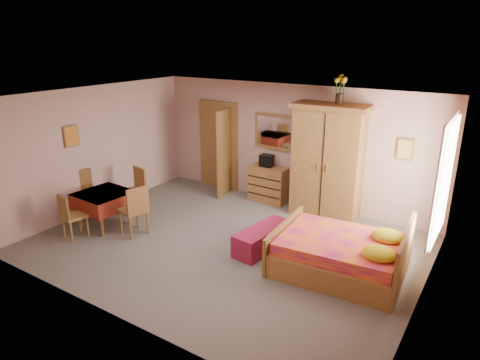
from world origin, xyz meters
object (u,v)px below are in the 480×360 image
Objects in this scene: floor_lamp at (308,164)px; bench at (263,239)px; chest_of_drawers at (269,184)px; wardrobe at (328,162)px; dining_table at (105,209)px; chair_west at (85,195)px; chair_east at (133,210)px; bed at (340,244)px; sunflower_vase at (340,89)px; chair_south at (74,216)px; chair_north at (133,191)px; wall_mirror at (274,132)px; stereo at (267,161)px.

floor_lamp is 2.28m from bench.
wardrobe is (1.37, -0.07, 0.75)m from chest_of_drawers.
dining_table is (-3.41, -2.81, -0.81)m from wardrobe.
bench is 1.22× the size of chair_west.
floor_lamp is 2.07× the size of chair_east.
chair_west is (-4.05, -2.76, -0.67)m from wardrobe.
floor_lamp is at bearing 5.89° from chest_of_drawers.
bed is 5.14m from chair_west.
sunflower_vase is at bearing -0.52° from chest_of_drawers.
chair_west reaches higher than bench.
sunflower_vase reaches higher than floor_lamp.
bench is 1.40× the size of chair_south.
chair_north is (-3.12, -0.03, 0.27)m from bench.
chest_of_drawers is 3.89m from chair_west.
wardrobe reaches higher than bed.
chest_of_drawers is 1.57m from wardrobe.
chair_west is (-0.59, -0.73, 0.02)m from chair_north.
floor_lamp reaches higher than chair_east.
chair_east is (-1.30, -2.83, 0.08)m from chest_of_drawers.
chest_of_drawers is 0.91× the size of dining_table.
floor_lamp is (0.89, -0.14, -0.55)m from wall_mirror.
chair_south is 0.90× the size of chair_north.
floor_lamp is at bearing 121.66° from bed.
sunflower_vase is at bearing -10.92° from floor_lamp.
wall_mirror is 0.50× the size of bed.
bed is at bearing 1.01° from bench.
chest_of_drawers is at bearing 174.38° from wardrobe.
bench is at bearing -166.55° from chair_north.
chair_south is (-3.00, -3.59, -0.57)m from floor_lamp.
chair_west reaches higher than chair_east.
wardrobe is 2.33m from bed.
bed is 4.75m from chair_south.
sunflower_vase is 0.59× the size of chair_north.
chair_north is at bearing -129.77° from wall_mirror.
chair_west is at bearing -168.36° from bench.
wall_mirror reaches higher than chair_east.
bench is at bearing 124.18° from chair_west.
floor_lamp is (0.89, 0.07, 0.60)m from chest_of_drawers.
chair_west is at bearing -140.88° from floor_lamp.
wardrobe is at bearing -15.90° from floor_lamp.
floor_lamp is at bearing 45.18° from dining_table.
chest_of_drawers is at bearing 54.67° from dining_table.
chair_east is (1.37, 0.00, -0.01)m from chair_west.
chest_of_drawers is 3.16m from bed.
wardrobe is 1.93× the size of bench.
chair_south is 1.42m from chair_north.
bench is 1.24× the size of chair_east.
sunflower_vase is (1.51, -0.26, 1.04)m from wall_mirror.
chair_north is 1.06m from chair_east.
wardrobe is (1.44, -0.07, 0.22)m from stereo.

